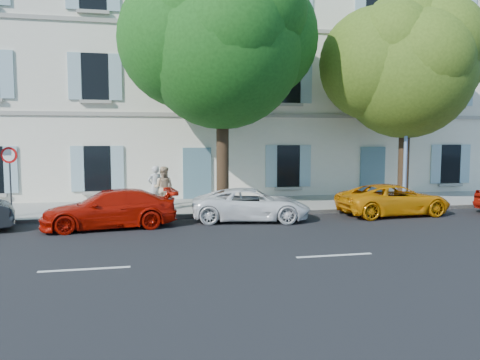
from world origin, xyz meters
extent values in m
plane|color=black|center=(0.00, 0.00, 0.00)|extent=(90.00, 90.00, 0.00)
cube|color=#A09E96|center=(0.00, 4.45, 0.07)|extent=(36.00, 4.50, 0.15)
cube|color=#9E998E|center=(0.00, 2.28, 0.08)|extent=(36.00, 0.16, 0.16)
cube|color=white|center=(0.00, 10.20, 6.00)|extent=(28.00, 7.00, 12.00)
imported|color=#AC1104|center=(-5.75, 0.95, 0.63)|extent=(4.49, 2.21, 1.26)
imported|color=white|center=(-0.90, 1.29, 0.58)|extent=(4.46, 2.67, 1.16)
imported|color=orange|center=(4.70, 1.32, 0.60)|extent=(4.40, 2.23, 1.19)
cylinder|color=#3A2819|center=(-1.56, 3.43, 2.10)|extent=(0.49, 0.49, 3.91)
ellipsoid|color=#1F661A|center=(-1.56, 3.43, 6.40)|extent=(6.25, 6.25, 6.88)
cylinder|color=#3A2819|center=(6.43, 3.56, 1.89)|extent=(0.46, 0.46, 3.49)
ellipsoid|color=#577B1F|center=(6.43, 3.56, 5.76)|extent=(5.66, 5.66, 6.23)
cylinder|color=#383A3D|center=(-9.24, 2.96, 1.20)|extent=(0.06, 0.06, 2.10)
cylinder|color=red|center=(-9.24, 2.93, 2.35)|extent=(0.57, 0.14, 0.57)
cylinder|color=#7293BF|center=(6.16, 2.98, 3.89)|extent=(0.15, 0.15, 7.49)
cylinder|color=#7293BF|center=(6.16, 2.33, 7.64)|extent=(0.28, 1.31, 0.09)
cube|color=#383A3D|center=(6.16, 1.67, 7.49)|extent=(0.29, 0.45, 0.17)
imported|color=silver|center=(-4.18, 4.33, 0.99)|extent=(0.71, 0.59, 1.68)
imported|color=tan|center=(-3.88, 3.64, 0.99)|extent=(0.99, 0.89, 1.69)
camera|label=1|loc=(-4.71, -14.78, 2.95)|focal=35.00mm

